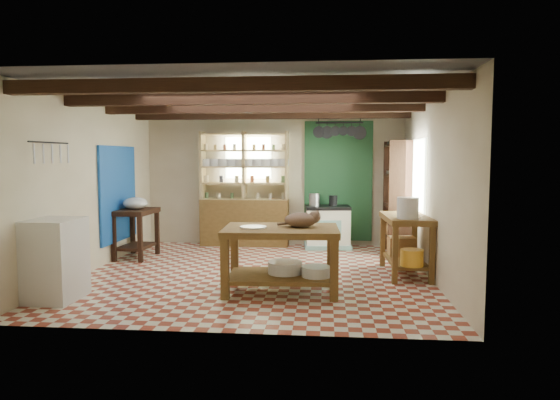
# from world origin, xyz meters

# --- Properties ---
(floor) EXTENTS (5.00, 5.00, 0.02)m
(floor) POSITION_xyz_m (0.00, 0.00, -0.01)
(floor) COLOR maroon
(floor) RESTS_ON ground
(ceiling) EXTENTS (5.00, 5.00, 0.02)m
(ceiling) POSITION_xyz_m (0.00, 0.00, 2.60)
(ceiling) COLOR #4F5055
(ceiling) RESTS_ON wall_back
(wall_back) EXTENTS (5.00, 0.04, 2.60)m
(wall_back) POSITION_xyz_m (0.00, 2.50, 1.30)
(wall_back) COLOR beige
(wall_back) RESTS_ON floor
(wall_front) EXTENTS (5.00, 0.04, 2.60)m
(wall_front) POSITION_xyz_m (0.00, -2.50, 1.30)
(wall_front) COLOR beige
(wall_front) RESTS_ON floor
(wall_left) EXTENTS (0.04, 5.00, 2.60)m
(wall_left) POSITION_xyz_m (-2.50, 0.00, 1.30)
(wall_left) COLOR beige
(wall_left) RESTS_ON floor
(wall_right) EXTENTS (0.04, 5.00, 2.60)m
(wall_right) POSITION_xyz_m (2.50, 0.00, 1.30)
(wall_right) COLOR beige
(wall_right) RESTS_ON floor
(ceiling_beams) EXTENTS (5.00, 3.80, 0.15)m
(ceiling_beams) POSITION_xyz_m (0.00, 0.00, 2.48)
(ceiling_beams) COLOR #311B11
(ceiling_beams) RESTS_ON ceiling
(blue_wall_patch) EXTENTS (0.04, 1.40, 1.60)m
(blue_wall_patch) POSITION_xyz_m (-2.47, 0.90, 1.10)
(blue_wall_patch) COLOR #1650AB
(blue_wall_patch) RESTS_ON wall_left
(green_wall_patch) EXTENTS (1.30, 0.04, 2.30)m
(green_wall_patch) POSITION_xyz_m (1.25, 2.47, 1.25)
(green_wall_patch) COLOR #1F4E2B
(green_wall_patch) RESTS_ON wall_back
(window_back) EXTENTS (0.90, 0.02, 0.80)m
(window_back) POSITION_xyz_m (-0.50, 2.48, 1.70)
(window_back) COLOR white
(window_back) RESTS_ON wall_back
(window_right) EXTENTS (0.02, 1.30, 1.20)m
(window_right) POSITION_xyz_m (2.48, 1.00, 1.40)
(window_right) COLOR white
(window_right) RESTS_ON wall_right
(utensil_rail) EXTENTS (0.06, 0.90, 0.28)m
(utensil_rail) POSITION_xyz_m (-2.44, -1.20, 1.78)
(utensil_rail) COLOR black
(utensil_rail) RESTS_ON wall_left
(pot_rack) EXTENTS (0.86, 0.12, 0.36)m
(pot_rack) POSITION_xyz_m (1.25, 2.05, 2.18)
(pot_rack) COLOR black
(pot_rack) RESTS_ON ceiling
(shelving_unit) EXTENTS (1.70, 0.34, 2.20)m
(shelving_unit) POSITION_xyz_m (-0.55, 2.31, 1.10)
(shelving_unit) COLOR tan
(shelving_unit) RESTS_ON floor
(tall_rack) EXTENTS (0.40, 0.86, 2.00)m
(tall_rack) POSITION_xyz_m (2.28, 1.80, 1.00)
(tall_rack) COLOR #311B11
(tall_rack) RESTS_ON floor
(work_table) EXTENTS (1.49, 1.03, 0.82)m
(work_table) POSITION_xyz_m (0.45, -0.92, 0.41)
(work_table) COLOR brown
(work_table) RESTS_ON floor
(stove) EXTENTS (0.86, 0.62, 0.80)m
(stove) POSITION_xyz_m (1.05, 2.15, 0.40)
(stove) COLOR white
(stove) RESTS_ON floor
(prep_table) EXTENTS (0.61, 0.85, 0.83)m
(prep_table) POSITION_xyz_m (-2.20, 0.96, 0.42)
(prep_table) COLOR #311B11
(prep_table) RESTS_ON floor
(white_cabinet) EXTENTS (0.56, 0.67, 0.98)m
(white_cabinet) POSITION_xyz_m (-2.22, -1.55, 0.49)
(white_cabinet) COLOR silver
(white_cabinet) RESTS_ON floor
(right_counter) EXTENTS (0.65, 1.24, 0.87)m
(right_counter) POSITION_xyz_m (2.18, 0.13, 0.44)
(right_counter) COLOR brown
(right_counter) RESTS_ON floor
(cat) EXTENTS (0.47, 0.40, 0.19)m
(cat) POSITION_xyz_m (0.70, -0.86, 0.92)
(cat) COLOR #81604B
(cat) RESTS_ON work_table
(steel_tray) EXTENTS (0.35, 0.35, 0.02)m
(steel_tray) POSITION_xyz_m (0.10, -0.98, 0.83)
(steel_tray) COLOR #B7B7BF
(steel_tray) RESTS_ON work_table
(basin_large) EXTENTS (0.46, 0.46, 0.15)m
(basin_large) POSITION_xyz_m (0.50, -0.87, 0.30)
(basin_large) COLOR silver
(basin_large) RESTS_ON work_table
(basin_small) EXTENTS (0.38, 0.38, 0.13)m
(basin_small) POSITION_xyz_m (0.90, -1.00, 0.28)
(basin_small) COLOR silver
(basin_small) RESTS_ON work_table
(kettle_left) EXTENTS (0.22, 0.22, 0.23)m
(kettle_left) POSITION_xyz_m (0.80, 2.13, 0.92)
(kettle_left) COLOR #B7B7BF
(kettle_left) RESTS_ON stove
(kettle_right) EXTENTS (0.17, 0.17, 0.20)m
(kettle_right) POSITION_xyz_m (1.15, 2.16, 0.90)
(kettle_right) COLOR black
(kettle_right) RESTS_ON stove
(enamel_bowl) EXTENTS (0.43, 0.43, 0.20)m
(enamel_bowl) POSITION_xyz_m (-2.20, 0.96, 0.94)
(enamel_bowl) COLOR silver
(enamel_bowl) RESTS_ON prep_table
(white_bucket) EXTENTS (0.31, 0.31, 0.30)m
(white_bucket) POSITION_xyz_m (2.14, -0.22, 1.02)
(white_bucket) COLOR silver
(white_bucket) RESTS_ON right_counter
(wicker_basket) EXTENTS (0.41, 0.33, 0.28)m
(wicker_basket) POSITION_xyz_m (2.17, 0.43, 0.37)
(wicker_basket) COLOR #AE7D46
(wicker_basket) RESTS_ON right_counter
(yellow_tub) EXTENTS (0.32, 0.32, 0.23)m
(yellow_tub) POSITION_xyz_m (2.20, -0.32, 0.34)
(yellow_tub) COLOR gold
(yellow_tub) RESTS_ON right_counter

